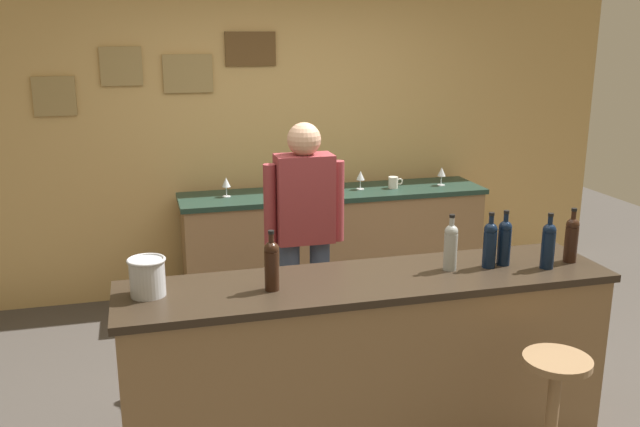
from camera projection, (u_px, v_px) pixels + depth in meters
The scene contains 18 objects.
ground_plane at pixel (345, 398), 4.16m from camera, with size 10.00×10.00×0.00m, color #423D38.
back_wall at pixel (274, 125), 5.69m from camera, with size 6.00×0.09×2.80m.
bar_counter at pixel (368, 359), 3.67m from camera, with size 2.58×0.60×0.92m.
side_counter at pixel (334, 244), 5.68m from camera, with size 2.50×0.56×0.90m.
bartender at pixel (305, 230), 4.35m from camera, with size 0.52×0.21×1.62m.
bar_stool at pixel (554, 400), 3.26m from camera, with size 0.32×0.32×0.68m.
wine_bottle_a at pixel (272, 264), 3.35m from camera, with size 0.07×0.07×0.31m.
wine_bottle_b at pixel (451, 245), 3.64m from camera, with size 0.07×0.07×0.31m.
wine_bottle_c at pixel (490, 243), 3.68m from camera, with size 0.07×0.07×0.31m.
wine_bottle_d at pixel (504, 241), 3.72m from camera, with size 0.07×0.07×0.31m.
wine_bottle_e at pixel (548, 244), 3.67m from camera, with size 0.07×0.07×0.31m.
wine_bottle_f at pixel (571, 238), 3.77m from camera, with size 0.07×0.07×0.31m.
ice_bucket at pixel (147, 276), 3.29m from camera, with size 0.19×0.19×0.19m.
wine_glass_a at pixel (226, 183), 5.35m from camera, with size 0.07×0.07×0.16m.
wine_glass_b at pixel (337, 178), 5.54m from camera, with size 0.07×0.07×0.16m.
wine_glass_c at pixel (360, 176), 5.60m from camera, with size 0.07×0.07×0.16m.
wine_glass_d at pixel (442, 172), 5.74m from camera, with size 0.07×0.07×0.16m.
coffee_mug at pixel (394, 182), 5.66m from camera, with size 0.13×0.08×0.09m.
Camera 1 is at (-1.11, -3.56, 2.16)m, focal length 38.47 mm.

